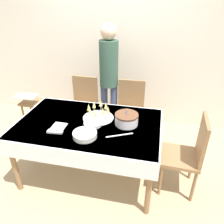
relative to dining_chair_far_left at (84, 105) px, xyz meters
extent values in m
plane|color=tan|center=(0.37, -0.85, -0.54)|extent=(12.00, 12.00, 0.00)
cube|color=silver|center=(0.37, 0.69, 0.81)|extent=(8.00, 0.05, 2.70)
cube|color=white|center=(0.37, -0.85, 0.21)|extent=(1.64, 1.03, 0.03)
cube|color=white|center=(0.37, -0.85, 0.12)|extent=(1.67, 1.06, 0.21)
cylinder|color=olive|center=(-0.39, -1.30, -0.17)|extent=(0.06, 0.06, 0.74)
cylinder|color=olive|center=(1.13, -1.30, -0.17)|extent=(0.06, 0.06, 0.74)
cylinder|color=olive|center=(-0.39, -0.39, -0.17)|extent=(0.06, 0.06, 0.74)
cylinder|color=olive|center=(1.13, -0.39, -0.17)|extent=(0.06, 0.06, 0.74)
cube|color=olive|center=(0.00, -0.08, -0.08)|extent=(0.43, 0.43, 0.04)
cube|color=olive|center=(0.00, 0.11, 0.19)|extent=(0.40, 0.05, 0.50)
cylinder|color=olive|center=(0.17, -0.27, -0.32)|extent=(0.04, 0.04, 0.44)
cylinder|color=olive|center=(-0.19, -0.26, -0.32)|extent=(0.04, 0.04, 0.44)
cylinder|color=olive|center=(0.18, 0.09, -0.32)|extent=(0.04, 0.04, 0.44)
cylinder|color=olive|center=(-0.18, 0.10, -0.32)|extent=(0.04, 0.04, 0.44)
cube|color=olive|center=(0.74, -0.08, -0.08)|extent=(0.43, 0.43, 0.04)
cube|color=olive|center=(0.74, 0.11, 0.19)|extent=(0.40, 0.04, 0.50)
cylinder|color=olive|center=(0.92, -0.26, -0.32)|extent=(0.04, 0.04, 0.44)
cylinder|color=olive|center=(0.56, -0.27, -0.32)|extent=(0.04, 0.04, 0.44)
cylinder|color=olive|center=(0.92, 0.10, -0.32)|extent=(0.04, 0.04, 0.44)
cylinder|color=olive|center=(0.56, 0.09, -0.32)|extent=(0.04, 0.04, 0.44)
cube|color=olive|center=(1.44, -0.85, -0.08)|extent=(0.44, 0.44, 0.04)
cube|color=olive|center=(1.63, -0.86, 0.19)|extent=(0.05, 0.40, 0.50)
cylinder|color=olive|center=(1.25, -1.02, -0.32)|extent=(0.04, 0.04, 0.44)
cylinder|color=olive|center=(1.27, -0.66, -0.32)|extent=(0.04, 0.04, 0.44)
cylinder|color=olive|center=(1.61, -1.03, -0.32)|extent=(0.04, 0.04, 0.44)
cylinder|color=olive|center=(1.63, -0.67, -0.32)|extent=(0.04, 0.04, 0.44)
cylinder|color=white|center=(0.80, -0.78, 0.28)|extent=(0.26, 0.26, 0.11)
cylinder|color=brown|center=(0.80, -0.78, 0.35)|extent=(0.27, 0.27, 0.02)
cylinder|color=#3F72D8|center=(0.80, -0.78, 0.39)|extent=(0.01, 0.01, 0.06)
sphere|color=#F9CC4C|center=(0.80, -0.78, 0.42)|extent=(0.01, 0.01, 0.01)
cylinder|color=silver|center=(0.45, -0.71, 0.23)|extent=(0.37, 0.37, 0.01)
cylinder|color=silver|center=(0.57, -0.72, 0.23)|extent=(0.05, 0.05, 0.00)
cylinder|color=silver|center=(0.57, -0.72, 0.28)|extent=(0.01, 0.01, 0.08)
cone|color=#E0CC72|center=(0.57, -0.72, 0.36)|extent=(0.04, 0.04, 0.08)
cylinder|color=silver|center=(0.52, -0.63, 0.23)|extent=(0.05, 0.05, 0.00)
cylinder|color=silver|center=(0.52, -0.63, 0.28)|extent=(0.01, 0.01, 0.08)
cone|color=#E0CC72|center=(0.52, -0.63, 0.36)|extent=(0.04, 0.04, 0.08)
cylinder|color=silver|center=(0.44, -0.57, 0.23)|extent=(0.05, 0.05, 0.00)
cylinder|color=silver|center=(0.44, -0.57, 0.28)|extent=(0.01, 0.01, 0.08)
cone|color=#E0CC72|center=(0.44, -0.57, 0.36)|extent=(0.04, 0.04, 0.08)
cylinder|color=silver|center=(0.37, -0.63, 0.23)|extent=(0.05, 0.05, 0.00)
cylinder|color=silver|center=(0.37, -0.63, 0.28)|extent=(0.01, 0.01, 0.08)
cone|color=#E0CC72|center=(0.37, -0.63, 0.36)|extent=(0.04, 0.04, 0.08)
cylinder|color=silver|center=(0.33, -0.71, 0.23)|extent=(0.05, 0.05, 0.00)
cylinder|color=silver|center=(0.33, -0.71, 0.28)|extent=(0.01, 0.01, 0.08)
cone|color=#E0CC72|center=(0.33, -0.71, 0.36)|extent=(0.04, 0.04, 0.08)
cylinder|color=silver|center=(0.37, -0.78, 0.23)|extent=(0.05, 0.05, 0.00)
cylinder|color=silver|center=(0.37, -0.78, 0.28)|extent=(0.01, 0.01, 0.08)
cone|color=#E0CC72|center=(0.37, -0.78, 0.36)|extent=(0.04, 0.04, 0.08)
cylinder|color=silver|center=(0.45, -0.84, 0.23)|extent=(0.05, 0.05, 0.00)
cylinder|color=silver|center=(0.45, -0.84, 0.28)|extent=(0.01, 0.01, 0.08)
cone|color=#E0CC72|center=(0.45, -0.84, 0.36)|extent=(0.04, 0.04, 0.08)
cylinder|color=silver|center=(0.52, -0.77, 0.23)|extent=(0.05, 0.05, 0.00)
cylinder|color=silver|center=(0.52, -0.77, 0.28)|extent=(0.01, 0.01, 0.08)
cone|color=#E0CC72|center=(0.52, -0.77, 0.36)|extent=(0.04, 0.04, 0.08)
cylinder|color=silver|center=(0.42, -1.12, 0.23)|extent=(0.26, 0.26, 0.01)
cylinder|color=silver|center=(0.42, -1.12, 0.24)|extent=(0.26, 0.26, 0.01)
cylinder|color=silver|center=(0.42, -1.12, 0.24)|extent=(0.26, 0.26, 0.01)
cylinder|color=silver|center=(0.42, -1.12, 0.25)|extent=(0.26, 0.26, 0.01)
cylinder|color=silver|center=(0.42, -1.12, 0.26)|extent=(0.26, 0.26, 0.01)
cylinder|color=silver|center=(0.42, -1.12, 0.26)|extent=(0.26, 0.26, 0.01)
cylinder|color=silver|center=(0.42, -1.12, 0.27)|extent=(0.26, 0.26, 0.01)
cylinder|color=silver|center=(0.42, -1.12, 0.28)|extent=(0.26, 0.26, 0.01)
cylinder|color=silver|center=(0.43, -0.88, 0.23)|extent=(0.21, 0.21, 0.01)
cylinder|color=silver|center=(0.43, -0.88, 0.24)|extent=(0.21, 0.21, 0.01)
cylinder|color=silver|center=(0.43, -0.88, 0.24)|extent=(0.21, 0.21, 0.01)
cylinder|color=silver|center=(0.43, -0.88, 0.25)|extent=(0.21, 0.21, 0.01)
cylinder|color=silver|center=(0.43, -0.88, 0.26)|extent=(0.21, 0.21, 0.01)
cube|color=silver|center=(0.77, -1.02, 0.23)|extent=(0.28, 0.15, 0.00)
cube|color=silver|center=(0.07, -1.11, 0.24)|extent=(0.17, 0.07, 0.02)
cube|color=white|center=(0.07, -1.00, 0.23)|extent=(0.15, 0.15, 0.01)
cylinder|color=#3F4C72|center=(0.30, 0.16, -0.12)|extent=(0.11, 0.11, 0.85)
cylinder|color=#3F4C72|center=(0.46, 0.16, -0.12)|extent=(0.11, 0.11, 0.85)
cylinder|color=#335142|center=(0.38, 0.16, 0.64)|extent=(0.28, 0.28, 0.67)
sphere|color=#D8B293|center=(0.38, 0.16, 1.09)|extent=(0.23, 0.23, 0.23)
cube|color=olive|center=(-0.85, -0.10, 0.01)|extent=(0.30, 0.30, 0.03)
cube|color=silver|center=(-0.85, -0.20, 0.16)|extent=(0.33, 0.20, 0.02)
cylinder|color=olive|center=(-0.96, -0.21, -0.27)|extent=(0.03, 0.03, 0.54)
cylinder|color=olive|center=(-0.74, -0.21, -0.27)|extent=(0.03, 0.03, 0.54)
cylinder|color=olive|center=(-0.96, 0.01, -0.27)|extent=(0.03, 0.03, 0.54)
cylinder|color=olive|center=(-0.74, 0.01, -0.27)|extent=(0.03, 0.03, 0.54)
camera|label=1|loc=(1.11, -2.90, 1.57)|focal=35.00mm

